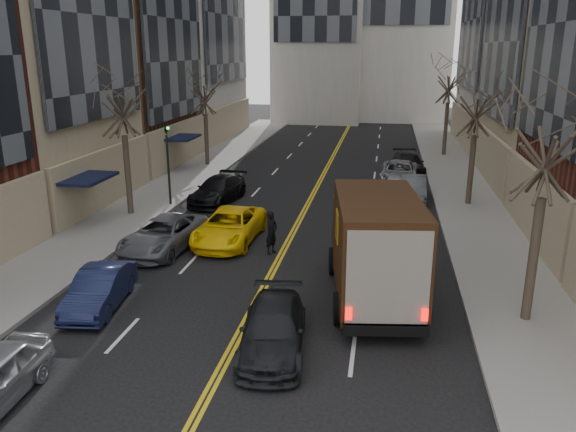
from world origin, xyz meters
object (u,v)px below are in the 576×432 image
observer_sedan (273,330)px  pedestrian (272,232)px  ups_truck (375,247)px  taxi (229,226)px

observer_sedan → pedestrian: pedestrian is taller
ups_truck → observer_sedan: (-2.73, -3.99, -1.27)m
ups_truck → taxi: size_ratio=1.39×
pedestrian → taxi: bearing=84.6°
observer_sedan → pedestrian: size_ratio=2.46×
observer_sedan → taxi: 9.77m
observer_sedan → taxi: taxi is taller
ups_truck → taxi: 8.33m
ups_truck → pedestrian: bearing=130.7°
taxi → pedestrian: bearing=-26.3°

